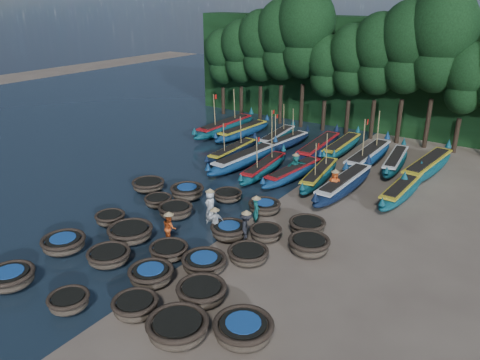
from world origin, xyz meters
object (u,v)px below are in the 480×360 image
Objects in this scene: fisherman_1 at (256,209)px; coracle_18 at (266,233)px; coracle_2 at (69,301)px; coracle_11 at (130,233)px; coracle_16 at (175,210)px; long_boat_8 at (403,189)px; coracle_20 at (148,185)px; long_boat_16 at (395,161)px; coracle_14 at (248,254)px; long_boat_17 at (427,166)px; long_boat_4 at (264,168)px; long_boat_10 at (243,131)px; coracle_22 at (228,195)px; fisherman_2 at (170,227)px; coracle_1 at (10,278)px; fisherman_0 at (210,204)px; coracle_4 at (178,328)px; long_boat_5 at (294,172)px; long_boat_6 at (319,175)px; coracle_3 at (135,306)px; coracle_24 at (307,226)px; fisherman_3 at (246,227)px; coracle_6 at (109,256)px; coracle_19 at (309,245)px; long_boat_7 at (344,184)px; long_boat_11 at (277,137)px; long_boat_2 at (233,152)px; fisherman_6 at (334,183)px; long_boat_13 at (319,147)px; coracle_23 at (264,207)px; coracle_8 at (202,292)px; coracle_5 at (64,243)px; long_boat_14 at (342,146)px; long_boat_15 at (368,157)px; coracle_17 at (229,231)px; long_boat_3 at (245,159)px; fisherman_4 at (215,221)px; coracle_9 at (243,330)px; coracle_10 at (110,218)px; fisherman_5 at (296,165)px.

coracle_18 is at bearing -169.85° from fisherman_1.
coracle_11 is (-2.21, 5.43, 0.05)m from coracle_2.
coracle_16 is 0.27× the size of long_boat_8.
long_boat_16 is at bearing 48.52° from coracle_20.
long_boat_17 reaches higher than coracle_14.
long_boat_10 is (-6.39, 6.83, 0.03)m from long_boat_4.
coracle_16 is at bearing -107.60° from coracle_22.
coracle_14 is 4.46m from fisherman_2.
long_boat_4 is at bearing -10.38° from fisherman_1.
fisherman_0 reaches higher than coracle_1.
coracle_4 is 9.76m from fisherman_1.
long_boat_5 is 1.76m from long_boat_6.
fisherman_2 reaches higher than coracle_3.
long_boat_4 is (-6.52, 6.22, 0.06)m from coracle_24.
long_boat_8 is 11.50m from fisherman_3.
coracle_19 is (7.38, 6.16, 0.07)m from coracle_6.
long_boat_11 reaches higher than long_boat_7.
fisherman_6 is (9.61, -2.61, 0.43)m from long_boat_2.
fisherman_2 is (-0.20, -17.12, 0.26)m from long_boat_13.
coracle_3 is at bearing 147.89° from fisherman_3.
coracle_23 is 5.06m from fisherman_6.
coracle_3 is at bearing -126.70° from coracle_8.
coracle_18 is 0.23× the size of long_boat_11.
coracle_4 is at bearing -10.20° from coracle_5.
coracle_20 is at bearing 132.38° from coracle_3.
coracle_18 is at bearing -48.70° from long_boat_10.
coracle_6 is at bearing -68.99° from long_boat_10.
coracle_14 is at bearing -83.11° from long_boat_14.
coracle_6 is 1.37× the size of fisherman_1.
coracle_1 is 0.32× the size of long_boat_2.
coracle_16 is at bearing -138.94° from coracle_23.
long_boat_8 is at bearing 59.95° from coracle_6.
long_boat_17 is at bearing 4.56° from long_boat_15.
coracle_17 is (-0.57, 7.19, 0.03)m from coracle_3.
long_boat_3 is at bearing 96.19° from coracle_11.
coracle_1 is 0.31× the size of long_boat_16.
long_boat_6 is at bearing 23.80° from long_boat_5.
coracle_17 is 1.13× the size of fisherman_3.
coracle_3 is 6.74m from coracle_5.
fisherman_4 is at bearing -119.89° from long_boat_8.
coracle_22 is at bearing -126.89° from long_boat_16.
coracle_8 is at bearing 156.07° from fisherman_1.
coracle_9 is 0.27× the size of long_boat_15.
long_boat_15 is at bearing 31.29° from fisherman_4.
coracle_19 is at bearing 57.51° from coracle_2.
coracle_16 is at bearing 122.57° from fisherman_4.
fisherman_5 reaches higher than coracle_10.
coracle_14 is at bearing -89.34° from long_boat_15.
coracle_16 is 1.25× the size of coracle_18.
long_boat_2 reaches higher than fisherman_4.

